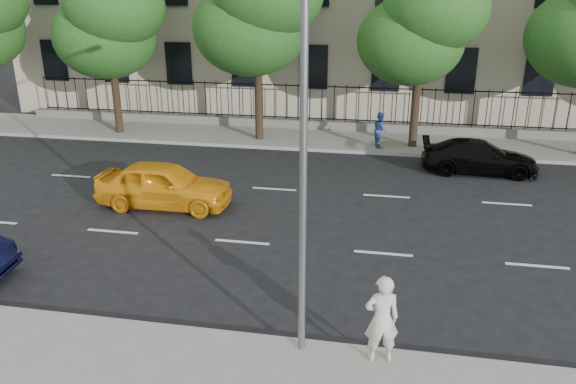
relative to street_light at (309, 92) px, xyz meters
name	(u,v)px	position (x,y,z in m)	size (l,w,h in m)	color
ground	(216,285)	(-2.50, 1.77, -5.15)	(120.00, 120.00, 0.00)	black
far_sidewalk	(304,138)	(-2.50, 15.77, -5.07)	(60.00, 4.00, 0.15)	gray
lane_markings	(260,212)	(-2.50, 6.52, -5.14)	(49.60, 4.62, 0.01)	silver
iron_fence	(310,118)	(-2.50, 17.47, -4.50)	(30.00, 0.50, 2.20)	slate
street_light	(309,92)	(0.00, 0.00, 0.00)	(0.25, 3.32, 8.05)	slate
tree_b	(110,10)	(-11.46, 15.13, 0.69)	(5.53, 5.12, 8.97)	#382619
tree_d	(424,12)	(2.54, 15.13, 0.69)	(5.34, 4.94, 8.84)	#382619
yellow_taxi	(164,185)	(-5.71, 6.49, -4.39)	(1.79, 4.45, 1.52)	#FFA817
black_sedan	(479,157)	(4.96, 12.09, -4.51)	(1.79, 4.41, 1.28)	black
woman_near	(382,319)	(1.53, -0.63, -4.09)	(0.66, 0.43, 1.81)	beige
pedestrian_far	(380,130)	(1.07, 14.59, -4.22)	(0.75, 0.59, 1.55)	navy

